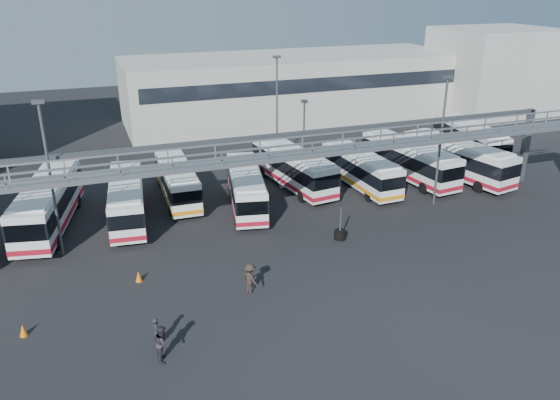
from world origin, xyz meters
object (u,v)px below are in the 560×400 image
object	(u,v)px
bus_4	(246,187)
bus_8	(457,158)
bus_1	(48,203)
light_pole_back	(277,104)
pedestrian_b	(163,343)
bus_3	(177,179)
bus_5	(293,166)
bus_6	(360,168)
bus_9	(469,138)
pedestrian_a	(157,332)
light_pole_mid	(441,135)
cone_right	(139,276)
bus_2	(127,198)
bus_7	(409,159)
pedestrian_c	(250,278)
light_pole_left	(50,172)
cone_left	(23,330)
tire_stack	(340,234)

from	to	relation	value
bus_4	bus_8	xyz separation A→B (m)	(19.82, -0.01, 0.17)
bus_1	bus_4	distance (m)	14.47
light_pole_back	pedestrian_b	bearing A→B (deg)	-119.78
bus_3	bus_5	bearing A→B (deg)	-1.96
bus_6	bus_3	bearing A→B (deg)	167.95
bus_9	pedestrian_a	size ratio (longest dim) A/B	7.09
bus_9	pedestrian_a	distance (m)	40.12
light_pole_mid	bus_1	xyz separation A→B (m)	(-28.78, 5.73, -3.79)
light_pole_mid	cone_right	bearing A→B (deg)	-169.93
light_pole_mid	bus_2	xyz separation A→B (m)	(-23.33, 5.27, -3.98)
bus_7	pedestrian_b	distance (m)	30.48
bus_2	pedestrian_c	xyz separation A→B (m)	(5.51, -12.98, -0.83)
light_pole_left	bus_6	distance (m)	24.98
bus_8	cone_left	xyz separation A→B (m)	(-35.33, -12.30, -1.56)
bus_3	cone_left	xyz separation A→B (m)	(-10.73, -15.91, -1.37)
bus_4	bus_3	bearing A→B (deg)	154.55
bus_5	bus_2	bearing A→B (deg)	-178.48
pedestrian_a	tire_stack	world-z (taller)	tire_stack
cone_left	bus_3	bearing A→B (deg)	56.00
pedestrian_b	light_pole_back	bearing A→B (deg)	-13.18
bus_2	pedestrian_c	world-z (taller)	bus_2
bus_3	pedestrian_c	distance (m)	15.97
bus_6	bus_4	bearing A→B (deg)	-177.08
bus_1	bus_8	distance (m)	34.27
light_pole_left	pedestrian_a	bearing A→B (deg)	-69.54
light_pole_mid	bus_7	size ratio (longest dim) A/B	0.91
light_pole_left	bus_8	xyz separation A→B (m)	(33.47, 3.58, -3.84)
pedestrian_c	cone_left	world-z (taller)	pedestrian_c
light_pole_back	light_pole_left	bearing A→B (deg)	-145.01
bus_4	cone_left	world-z (taller)	bus_4
light_pole_back	pedestrian_a	distance (m)	30.59
bus_9	bus_8	bearing A→B (deg)	-126.34
pedestrian_c	cone_right	bearing A→B (deg)	36.53
bus_6	bus_8	bearing A→B (deg)	-8.49
bus_8	light_pole_mid	bearing A→B (deg)	-151.41
pedestrian_a	pedestrian_c	distance (m)	6.57
light_pole_back	bus_1	xyz separation A→B (m)	(-20.78, -9.27, -3.79)
bus_9	pedestrian_c	bearing A→B (deg)	-139.00
pedestrian_a	cone_right	distance (m)	6.67
bus_8	tire_stack	bearing A→B (deg)	-164.52
bus_9	cone_left	distance (m)	44.30
bus_1	pedestrian_a	distance (m)	17.44
light_pole_left	light_pole_mid	size ratio (longest dim) A/B	1.00
cone_right	bus_8	bearing A→B (deg)	16.77
cone_right	cone_left	bearing A→B (deg)	-150.30
cone_left	bus_5	bearing A→B (deg)	36.58
bus_5	bus_8	bearing A→B (deg)	-19.54
light_pole_left	bus_4	distance (m)	14.67
bus_4	bus_6	xyz separation A→B (m)	(10.58, 0.98, -0.01)
light_pole_left	bus_2	xyz separation A→B (m)	(4.67, 4.27, -3.98)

